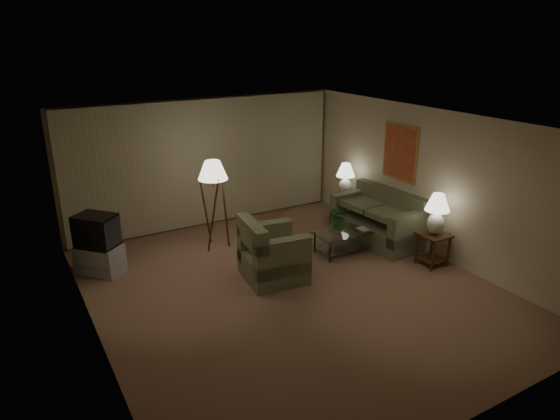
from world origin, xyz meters
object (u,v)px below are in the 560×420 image
object	(u,v)px
table_lamp_near	(437,210)
table_lamp_far	(345,176)
armchair	(273,255)
side_table_far	(344,203)
ottoman	(267,236)
vase	(339,229)
tv_cabinet	(100,259)
sofa	(376,222)
crt_tv	(96,231)
coffee_table	(345,238)
floor_lamp	(214,203)
side_table_near	(433,244)

from	to	relation	value
table_lamp_near	table_lamp_far	distance (m)	2.60
armchair	table_lamp_near	world-z (taller)	table_lamp_near
side_table_far	table_lamp_far	xyz separation A→B (m)	(0.00, -0.00, 0.61)
armchair	ottoman	size ratio (longest dim) A/B	2.14
armchair	vase	xyz separation A→B (m)	(1.55, 0.25, 0.07)
tv_cabinet	vase	distance (m)	4.30
sofa	crt_tv	distance (m)	5.24
table_lamp_far	ottoman	xyz separation A→B (m)	(-2.13, -0.34, -0.82)
armchair	crt_tv	xyz separation A→B (m)	(-2.50, 1.69, 0.36)
sofa	table_lamp_far	world-z (taller)	table_lamp_far
vase	armchair	bearing A→B (deg)	-170.73
tv_cabinet	coffee_table	bearing A→B (deg)	29.73
floor_lamp	vase	size ratio (longest dim) A/B	11.12
side_table_near	floor_lamp	xyz separation A→B (m)	(-3.03, 2.69, 0.50)
ottoman	table_lamp_far	bearing A→B (deg)	9.05
armchair	table_lamp_far	bearing A→B (deg)	-51.82
tv_cabinet	ottoman	distance (m)	3.10
coffee_table	floor_lamp	xyz separation A→B (m)	(-2.03, 1.44, 0.62)
table_lamp_near	ottoman	xyz separation A→B (m)	(-2.13, 2.26, -0.84)
coffee_table	side_table_far	bearing A→B (deg)	53.41
coffee_table	floor_lamp	world-z (taller)	floor_lamp
vase	coffee_table	bearing A→B (deg)	0.00
ottoman	tv_cabinet	bearing A→B (deg)	172.17
side_table_far	tv_cabinet	bearing A→B (deg)	179.09
side_table_near	ottoman	size ratio (longest dim) A/B	1.03
side_table_far	floor_lamp	xyz separation A→B (m)	(-3.03, 0.09, 0.50)
side_table_far	floor_lamp	world-z (taller)	floor_lamp
armchair	side_table_near	size ratio (longest dim) A/B	2.09
armchair	floor_lamp	world-z (taller)	floor_lamp
armchair	floor_lamp	size ratio (longest dim) A/B	0.73
ottoman	armchair	bearing A→B (deg)	-114.37
ottoman	coffee_table	bearing A→B (deg)	-41.85
side_table_far	coffee_table	bearing A→B (deg)	-126.59
table_lamp_near	tv_cabinet	size ratio (longest dim) A/B	0.85
crt_tv	table_lamp_far	bearing A→B (deg)	47.66
ottoman	vase	bearing A→B (deg)	-45.93
table_lamp_far	floor_lamp	xyz separation A→B (m)	(-3.03, 0.09, -0.11)
side_table_far	tv_cabinet	xyz separation A→B (m)	(-5.20, 0.08, -0.15)
side_table_near	crt_tv	xyz separation A→B (m)	(-5.20, 2.68, 0.38)
side_table_near	tv_cabinet	size ratio (longest dim) A/B	0.69
side_table_near	table_lamp_near	world-z (taller)	table_lamp_near
table_lamp_near	vase	world-z (taller)	table_lamp_near
tv_cabinet	floor_lamp	bearing A→B (deg)	48.78
table_lamp_near	floor_lamp	distance (m)	4.05
sofa	armchair	world-z (taller)	armchair
table_lamp_near	ottoman	size ratio (longest dim) A/B	1.27
side_table_far	table_lamp_far	bearing A→B (deg)	-90.00
side_table_near	table_lamp_far	distance (m)	2.67
side_table_far	table_lamp_near	world-z (taller)	table_lamp_near
table_lamp_far	floor_lamp	world-z (taller)	floor_lamp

